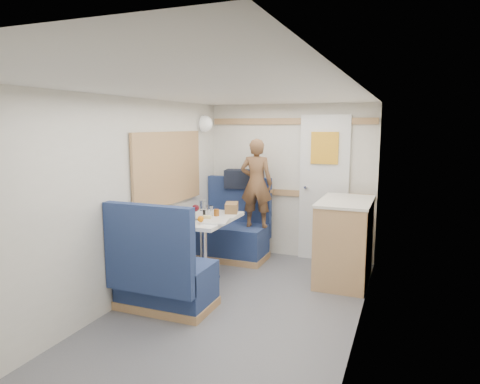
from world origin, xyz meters
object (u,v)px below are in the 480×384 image
at_px(duffel_bag, 244,179).
at_px(cheese_block, 207,217).
at_px(tumbler_mid, 203,206).
at_px(orange_fruit, 201,219).
at_px(bread_loaf, 232,208).
at_px(bench_near, 163,279).
at_px(salt_grinder, 191,215).
at_px(dome_light, 205,124).
at_px(galley_counter, 344,240).
at_px(pepper_grinder, 204,214).
at_px(dinette_table, 204,231).
at_px(tumbler_left, 179,219).
at_px(tray, 216,221).
at_px(tumbler_right, 210,211).
at_px(person, 256,183).
at_px(bench_far, 233,236).
at_px(beer_glass, 216,213).
at_px(wine_glass, 196,209).

bearing_deg(duffel_bag, cheese_block, -97.89).
bearing_deg(tumbler_mid, cheese_block, -58.46).
bearing_deg(orange_fruit, bread_loaf, 84.27).
height_order(bench_near, salt_grinder, bench_near).
height_order(dome_light, galley_counter, dome_light).
bearing_deg(pepper_grinder, orange_fruit, -70.52).
distance_m(galley_counter, salt_grinder, 1.72).
distance_m(dinette_table, tumbler_left, 0.44).
xyz_separation_m(duffel_bag, cheese_block, (0.05, -1.24, -0.27)).
bearing_deg(tumbler_mid, tray, -50.35).
height_order(tray, orange_fruit, orange_fruit).
xyz_separation_m(dome_light, tumbler_right, (0.42, -0.75, -0.97)).
distance_m(person, pepper_grinder, 0.94).
bearing_deg(dinette_table, bench_far, 90.00).
distance_m(tray, salt_grinder, 0.30).
distance_m(tray, orange_fruit, 0.19).
relative_size(dinette_table, bench_far, 0.88).
xyz_separation_m(dome_light, cheese_block, (0.49, -0.97, -1.00)).
height_order(galley_counter, orange_fruit, galley_counter).
distance_m(dinette_table, pepper_grinder, 0.20).
bearing_deg(beer_glass, wine_glass, -130.40).
bearing_deg(tumbler_right, bench_near, -91.73).
relative_size(bench_far, person, 0.94).
relative_size(cheese_block, tumbler_left, 0.83).
relative_size(tumbler_mid, pepper_grinder, 1.39).
xyz_separation_m(bench_far, wine_glass, (-0.02, -1.01, 0.54)).
xyz_separation_m(bench_near, wine_glass, (-0.02, 0.72, 0.54)).
height_order(tumbler_left, tumbler_mid, tumbler_mid).
distance_m(dome_light, tumbler_mid, 1.12).
distance_m(dinette_table, orange_fruit, 0.38).
xyz_separation_m(tray, salt_grinder, (-0.29, 0.00, 0.04)).
xyz_separation_m(beer_glass, pepper_grinder, (-0.13, -0.04, -0.00)).
distance_m(tumbler_right, beer_glass, 0.13).
bearing_deg(bread_loaf, tumbler_left, -110.17).
relative_size(wine_glass, tumbler_mid, 1.42).
bearing_deg(tray, wine_glass, -176.51).
bearing_deg(salt_grinder, duffel_bag, 83.85).
xyz_separation_m(tray, tumbler_right, (-0.18, 0.24, 0.05)).
bearing_deg(bench_near, beer_glass, 81.11).
relative_size(beer_glass, bread_loaf, 0.36).
bearing_deg(person, salt_grinder, 61.88).
bearing_deg(bench_far, bread_loaf, -69.51).
distance_m(duffel_bag, pepper_grinder, 1.15).
height_order(person, pepper_grinder, person).
bearing_deg(person, bench_near, 73.39).
relative_size(dinette_table, beer_glass, 9.83).
distance_m(dinette_table, wine_glass, 0.31).
height_order(dinette_table, tray, tray).
relative_size(bench_near, tumbler_right, 9.17).
height_order(galley_counter, beer_glass, galley_counter).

